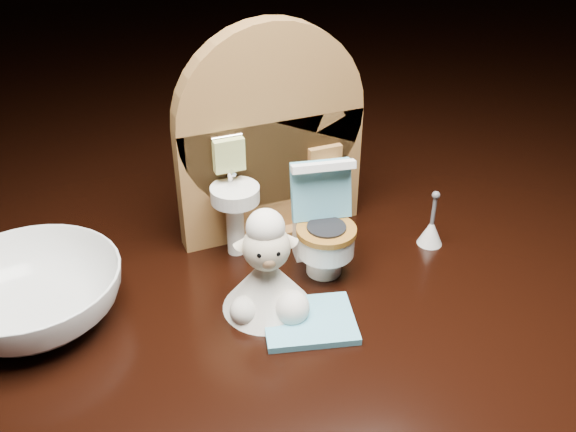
# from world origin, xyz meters

# --- Properties ---
(backdrop_panel) EXTENTS (0.13, 0.05, 0.15)m
(backdrop_panel) POSITION_xyz_m (-0.00, 0.06, 0.07)
(backdrop_panel) COLOR olive
(backdrop_panel) RESTS_ON ground
(toy_toilet) EXTENTS (0.04, 0.05, 0.08)m
(toy_toilet) POSITION_xyz_m (0.01, 0.01, 0.03)
(toy_toilet) COLOR white
(toy_toilet) RESTS_ON ground
(bath_mat) EXTENTS (0.06, 0.06, 0.00)m
(bath_mat) POSITION_xyz_m (-0.02, -0.04, 0.00)
(bath_mat) COLOR #5CABC5
(bath_mat) RESTS_ON ground
(toilet_brush) EXTENTS (0.02, 0.02, 0.04)m
(toilet_brush) POSITION_xyz_m (0.10, 0.01, 0.01)
(toilet_brush) COLOR white
(toilet_brush) RESTS_ON ground
(plush_lamb) EXTENTS (0.05, 0.05, 0.07)m
(plush_lamb) POSITION_xyz_m (-0.03, -0.02, 0.02)
(plush_lamb) COLOR silver
(plush_lamb) RESTS_ON ground
(ceramic_bowl) EXTENTS (0.11, 0.11, 0.03)m
(ceramic_bowl) POSITION_xyz_m (-0.16, 0.03, 0.02)
(ceramic_bowl) COLOR white
(ceramic_bowl) RESTS_ON ground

